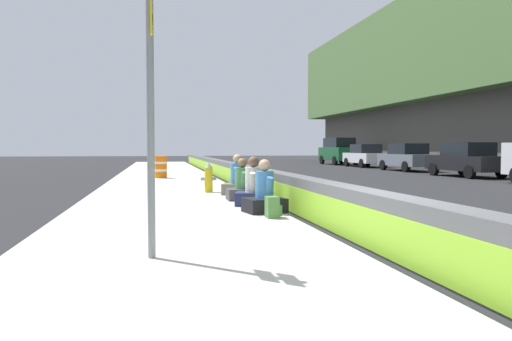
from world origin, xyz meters
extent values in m
plane|color=#232326|center=(0.00, 0.00, 0.00)|extent=(160.00, 160.00, 0.00)
cube|color=#B5B2A8|center=(0.00, 2.65, 0.07)|extent=(80.00, 4.40, 0.14)
cube|color=#545456|center=(0.00, 0.00, 0.42)|extent=(76.00, 0.44, 0.85)
cube|color=#8CC62D|center=(0.00, 0.23, 0.38)|extent=(74.48, 0.01, 0.54)
cylinder|color=gray|center=(-0.37, 3.04, 1.94)|extent=(0.09, 0.09, 3.60)
cube|color=yellow|center=(-0.37, 3.02, 2.94)|extent=(0.44, 0.02, 0.36)
cube|color=black|center=(-0.37, 3.00, 2.94)|extent=(0.30, 0.01, 0.10)
cylinder|color=gold|center=(8.15, 1.48, 0.50)|extent=(0.24, 0.24, 0.72)
cone|color=gray|center=(8.15, 1.48, 0.94)|extent=(0.26, 0.26, 0.16)
cylinder|color=gray|center=(8.15, 1.31, 0.54)|extent=(0.10, 0.12, 0.10)
cylinder|color=gray|center=(8.15, 1.65, 0.54)|extent=(0.10, 0.12, 0.10)
cube|color=black|center=(3.39, 0.83, 0.29)|extent=(0.79, 0.89, 0.29)
cylinder|color=#427FB7|center=(3.39, 0.83, 0.71)|extent=(0.37, 0.37, 0.55)
sphere|color=tan|center=(3.39, 0.83, 1.10)|extent=(0.24, 0.24, 0.24)
cylinder|color=#427FB7|center=(3.59, 0.87, 0.65)|extent=(0.30, 0.18, 0.48)
cylinder|color=#427FB7|center=(3.19, 0.79, 0.65)|extent=(0.30, 0.18, 0.48)
cube|color=#23284C|center=(4.66, 0.81, 0.29)|extent=(0.87, 0.95, 0.30)
cylinder|color=beige|center=(4.66, 0.81, 0.73)|extent=(0.38, 0.38, 0.57)
sphere|color=brown|center=(4.66, 0.81, 1.14)|extent=(0.25, 0.25, 0.25)
cylinder|color=beige|center=(4.86, 0.75, 0.67)|extent=(0.32, 0.20, 0.50)
cylinder|color=beige|center=(4.45, 0.86, 0.67)|extent=(0.32, 0.20, 0.50)
cube|color=#424247|center=(5.84, 0.87, 0.28)|extent=(0.64, 0.76, 0.28)
cylinder|color=#4C8951|center=(5.84, 0.87, 0.69)|extent=(0.36, 0.36, 0.54)
sphere|color=#8E6647|center=(5.84, 0.87, 1.08)|extent=(0.24, 0.24, 0.24)
cylinder|color=#4C8951|center=(6.04, 0.87, 0.64)|extent=(0.27, 0.13, 0.47)
cylinder|color=#4C8951|center=(5.64, 0.87, 0.64)|extent=(0.27, 0.13, 0.47)
cube|color=#706651|center=(7.32, 0.75, 0.29)|extent=(0.90, 0.98, 0.30)
cylinder|color=#427FB7|center=(7.32, 0.75, 0.73)|extent=(0.39, 0.39, 0.57)
sphere|color=tan|center=(7.32, 0.75, 1.15)|extent=(0.25, 0.25, 0.25)
cylinder|color=#427FB7|center=(7.53, 0.68, 0.67)|extent=(0.32, 0.22, 0.51)
cylinder|color=#427FB7|center=(7.12, 0.81, 0.67)|extent=(0.32, 0.22, 0.51)
cube|color=#4C7A3D|center=(2.62, 0.85, 0.34)|extent=(0.32, 0.22, 0.40)
cube|color=#4C7A3D|center=(2.62, 0.71, 0.28)|extent=(0.22, 0.06, 0.20)
cylinder|color=orange|center=(15.36, 2.81, 0.61)|extent=(0.52, 0.52, 0.95)
cylinder|color=white|center=(15.36, 2.81, 0.80)|extent=(0.54, 0.54, 0.10)
cylinder|color=white|center=(15.36, 2.81, 0.47)|extent=(0.54, 0.54, 0.10)
cube|color=black|center=(15.50, -12.11, 0.69)|extent=(4.55, 1.94, 0.72)
cube|color=black|center=(15.40, -12.11, 1.38)|extent=(2.25, 1.69, 0.66)
cylinder|color=black|center=(16.92, -11.20, 0.33)|extent=(0.67, 0.24, 0.66)
cylinder|color=black|center=(16.97, -12.93, 0.33)|extent=(0.67, 0.24, 0.66)
cylinder|color=black|center=(14.04, -11.29, 0.33)|extent=(0.67, 0.24, 0.66)
cylinder|color=black|center=(14.09, -13.02, 0.33)|extent=(0.67, 0.24, 0.66)
cube|color=slate|center=(21.78, -12.30, 0.69)|extent=(4.52, 1.86, 0.72)
cube|color=black|center=(21.68, -12.30, 1.38)|extent=(2.22, 1.65, 0.66)
cylinder|color=black|center=(23.21, -11.41, 0.33)|extent=(0.66, 0.23, 0.66)
cylinder|color=black|center=(23.23, -13.14, 0.33)|extent=(0.66, 0.23, 0.66)
cylinder|color=black|center=(20.33, -11.45, 0.33)|extent=(0.66, 0.23, 0.66)
cylinder|color=black|center=(20.35, -13.18, 0.33)|extent=(0.66, 0.23, 0.66)
cube|color=silver|center=(28.05, -12.30, 0.69)|extent=(4.50, 1.81, 0.72)
cube|color=black|center=(27.95, -12.30, 1.38)|extent=(2.20, 1.62, 0.66)
cylinder|color=black|center=(29.49, -11.43, 0.33)|extent=(0.66, 0.22, 0.66)
cylinder|color=black|center=(29.50, -13.16, 0.33)|extent=(0.66, 0.22, 0.66)
cylinder|color=black|center=(26.61, -11.44, 0.33)|extent=(0.66, 0.22, 0.66)
cylinder|color=black|center=(26.62, -13.17, 0.33)|extent=(0.66, 0.22, 0.66)
cube|color=#145128|center=(33.54, -12.30, 0.93)|extent=(4.84, 2.01, 1.10)
cube|color=black|center=(33.44, -12.30, 1.88)|extent=(3.13, 1.79, 0.80)
cylinder|color=black|center=(35.06, -11.35, 0.38)|extent=(0.76, 0.23, 0.76)
cylinder|color=black|center=(35.10, -13.19, 0.38)|extent=(0.76, 0.23, 0.76)
cylinder|color=black|center=(31.99, -11.41, 0.38)|extent=(0.76, 0.23, 0.76)
cylinder|color=black|center=(32.02, -13.25, 0.38)|extent=(0.76, 0.23, 0.76)
camera|label=1|loc=(-6.33, 2.97, 1.46)|focal=34.47mm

